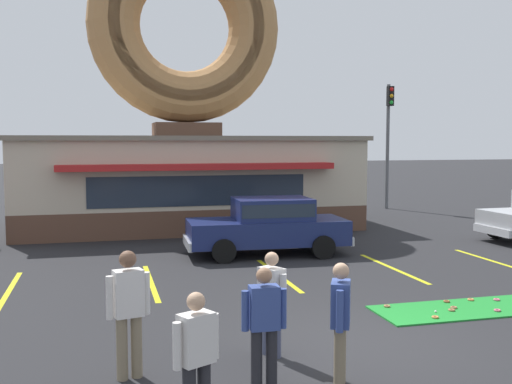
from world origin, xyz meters
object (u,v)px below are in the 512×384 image
at_px(pedestrian_beanie_man, 264,322).
at_px(car_navy, 269,224).
at_px(pedestrian_clipboard_woman, 196,355).
at_px(pedestrian_blue_sweater_man, 272,299).
at_px(golf_ball, 436,311).
at_px(pedestrian_leather_jacket_man, 129,308).
at_px(pedestrian_hooded_kid, 340,318).
at_px(traffic_light_pole, 389,130).

bearing_deg(pedestrian_beanie_man, car_navy, 73.78).
height_order(car_navy, pedestrian_clipboard_woman, car_navy).
xyz_separation_m(car_navy, pedestrian_blue_sweater_man, (-2.12, -7.62, -0.01)).
xyz_separation_m(golf_ball, pedestrian_leather_jacket_man, (-5.62, -1.63, 0.92)).
bearing_deg(golf_ball, pedestrian_beanie_man, -149.07).
distance_m(car_navy, pedestrian_leather_jacket_man, 9.01).
xyz_separation_m(pedestrian_hooded_kid, pedestrian_beanie_man, (-0.98, 0.19, -0.03)).
bearing_deg(car_navy, pedestrian_hooded_kid, -99.92).
bearing_deg(pedestrian_beanie_man, traffic_light_pole, 58.85).
height_order(car_navy, pedestrian_hooded_kid, pedestrian_hooded_kid).
bearing_deg(traffic_light_pole, car_navy, -131.66).
xyz_separation_m(golf_ball, pedestrian_clipboard_woman, (-4.97, -3.30, 0.80)).
relative_size(pedestrian_clipboard_woman, traffic_light_pole, 0.27).
height_order(car_navy, pedestrian_leather_jacket_man, pedestrian_leather_jacket_man).
xyz_separation_m(car_navy, pedestrian_clipboard_woman, (-3.56, -9.64, -0.02)).
xyz_separation_m(car_navy, pedestrian_beanie_man, (-2.53, -8.70, -0.00)).
bearing_deg(golf_ball, traffic_light_pole, 65.93).
height_order(golf_ball, pedestrian_hooded_kid, pedestrian_hooded_kid).
bearing_deg(car_navy, pedestrian_leather_jacket_man, -117.84).
xyz_separation_m(pedestrian_clipboard_woman, pedestrian_beanie_man, (1.03, 0.94, 0.01)).
relative_size(car_navy, traffic_light_pole, 0.80).
distance_m(golf_ball, pedestrian_beanie_man, 4.66).
distance_m(pedestrian_leather_jacket_man, traffic_light_pole, 21.84).
height_order(pedestrian_leather_jacket_man, traffic_light_pole, traffic_light_pole).
bearing_deg(pedestrian_leather_jacket_man, pedestrian_hooded_kid, -19.21).
bearing_deg(pedestrian_leather_jacket_man, traffic_light_pole, 54.04).
distance_m(golf_ball, car_navy, 6.55).
relative_size(golf_ball, pedestrian_blue_sweater_man, 0.03).
height_order(pedestrian_blue_sweater_man, pedestrian_clipboard_woman, pedestrian_blue_sweater_man).
height_order(golf_ball, pedestrian_beanie_man, pedestrian_beanie_man).
bearing_deg(golf_ball, pedestrian_leather_jacket_man, -163.85).
bearing_deg(pedestrian_beanie_man, golf_ball, 30.93).
bearing_deg(golf_ball, car_navy, 102.50).
xyz_separation_m(pedestrian_blue_sweater_man, traffic_light_pole, (10.64, 17.19, 2.85)).
distance_m(pedestrian_hooded_kid, pedestrian_clipboard_woman, 2.14).
bearing_deg(pedestrian_beanie_man, pedestrian_clipboard_woman, -137.65).
xyz_separation_m(pedestrian_blue_sweater_man, pedestrian_leather_jacket_man, (-2.09, -0.35, 0.11)).
distance_m(pedestrian_blue_sweater_man, pedestrian_clipboard_woman, 2.48).
bearing_deg(car_navy, pedestrian_clipboard_woman, -110.27).
distance_m(golf_ball, traffic_light_pole, 17.81).
bearing_deg(pedestrian_leather_jacket_man, pedestrian_blue_sweater_man, 9.39).
distance_m(pedestrian_hooded_kid, pedestrian_beanie_man, 1.00).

